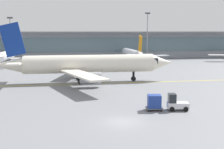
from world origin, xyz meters
TOP-DOWN VIEW (x-y plane):
  - ground_plane at (0.00, 0.00)m, footprint 400.00×400.00m
  - taxiway_centreline_stripe at (-1.11, 26.28)m, footprint 109.99×2.50m
  - terminal_concourse at (0.00, 85.14)m, footprint 200.25×11.00m
  - gate_airplane_1 at (-22.26, 65.41)m, footprint 24.36×26.23m
  - gate_airplane_2 at (15.77, 67.28)m, footprint 24.50×26.28m
  - taxiing_regional_jet at (-1.55, 28.27)m, footprint 34.52×32.16m
  - baggage_tug at (7.52, 4.11)m, footprint 2.79×1.96m
  - cargo_dolly_lead at (4.84, 4.54)m, footprint 2.32×1.91m
  - apron_light_mast_1 at (-22.37, 75.42)m, footprint 1.80×0.36m
  - apron_light_mast_2 at (23.50, 77.55)m, footprint 1.80×0.36m

SIDE VIEW (x-z plane):
  - ground_plane at x=0.00m, z-range 0.00..0.00m
  - taxiway_centreline_stripe at x=-1.11m, z-range 0.00..0.01m
  - baggage_tug at x=7.52m, z-range -0.16..1.94m
  - cargo_dolly_lead at x=4.84m, z-range 0.08..2.02m
  - gate_airplane_1 at x=-22.26m, z-range -1.74..6.95m
  - gate_airplane_2 at x=15.77m, z-range -1.75..6.98m
  - taxiing_regional_jet at x=-1.55m, z-range -2.29..9.16m
  - terminal_concourse at x=0.00m, z-range 0.12..9.72m
  - apron_light_mast_1 at x=-22.37m, z-range 0.69..14.92m
  - apron_light_mast_2 at x=23.50m, z-range 0.70..16.84m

